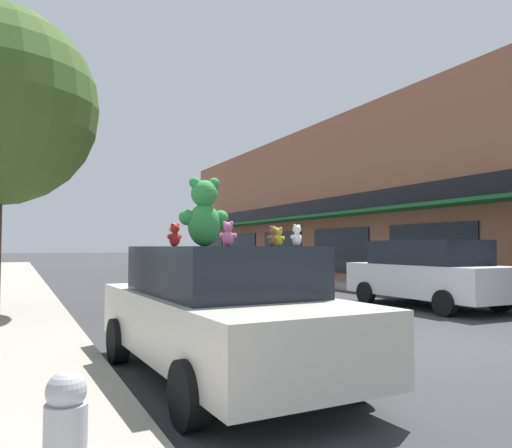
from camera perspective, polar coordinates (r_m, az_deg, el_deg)
name	(u,v)px	position (r m, az deg, el deg)	size (l,w,h in m)	color
ground_plane	(412,343)	(8.76, 17.38, -12.83)	(260.00, 260.00, 0.00)	#333335
storefront_row	(425,202)	(26.50, 18.79, 2.44)	(11.65, 38.58, 7.69)	#9E6047
plush_art_car	(219,310)	(6.05, -4.26, -9.79)	(2.09, 4.53, 1.58)	beige
teddy_bear_giant	(204,213)	(6.09, -5.95, 1.25)	(0.63, 0.41, 0.84)	green
teddy_bear_brown	(273,236)	(5.35, 1.92, -1.42)	(0.17, 0.13, 0.22)	olive
teddy_bear_pink	(228,234)	(5.26, -3.21, -1.16)	(0.20, 0.16, 0.27)	pink
teddy_bear_cream	(174,235)	(6.72, -9.41, -1.28)	(0.17, 0.23, 0.31)	beige
teddy_bear_white	(297,236)	(5.20, 4.67, -1.34)	(0.17, 0.13, 0.23)	white
teddy_bear_yellow	(279,237)	(5.75, 2.60, -1.51)	(0.13, 0.16, 0.22)	yellow
teddy_bear_red	(175,235)	(6.53, -9.26, -1.27)	(0.23, 0.17, 0.30)	red
parked_car_far_center	(428,273)	(13.68, 19.03, -5.27)	(1.98, 4.53, 1.74)	silver
fire_hydrant	(65,448)	(3.00, -20.96, -22.76)	(0.33, 0.22, 0.79)	#B2B2B7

